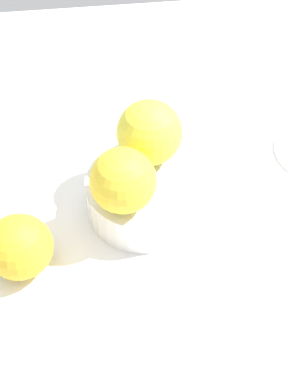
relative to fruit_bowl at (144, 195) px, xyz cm
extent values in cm
cube|color=white|center=(0.00, 0.00, -3.56)|extent=(110.00, 110.00, 2.00)
cylinder|color=white|center=(0.00, 0.00, -2.16)|extent=(9.53, 9.53, 0.80)
cylinder|color=white|center=(0.00, 0.00, 0.12)|extent=(15.37, 15.37, 5.38)
sphere|color=yellow|center=(1.27, 4.36, 7.11)|extent=(8.60, 8.60, 8.60)
sphere|color=yellow|center=(-2.93, -3.26, 6.83)|extent=(8.05, 8.05, 8.05)
sphere|color=yellow|center=(-15.88, -7.32, 1.45)|extent=(8.02, 8.02, 8.02)
camera|label=1|loc=(-5.58, -42.78, 50.30)|focal=46.59mm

